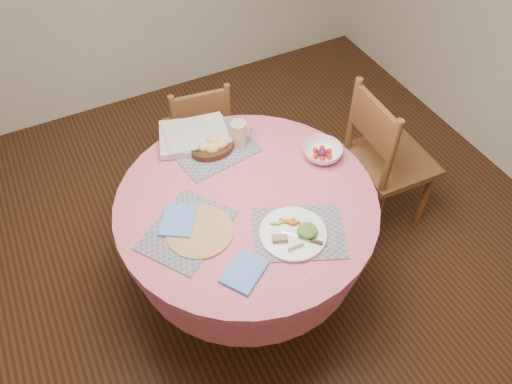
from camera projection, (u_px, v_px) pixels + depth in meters
ground at (248, 284)px, 2.89m from camera, size 4.00×4.00×0.00m
room_envelope at (242, 5)px, 1.61m from camera, size 4.01×4.01×2.71m
dining_table at (247, 225)px, 2.47m from camera, size 1.24×1.24×0.75m
chair_right at (385, 157)px, 2.87m from camera, size 0.45×0.47×0.97m
chair_back at (200, 132)px, 3.11m from camera, size 0.44×0.42×0.84m
placemat_front at (298, 233)px, 2.20m from camera, size 0.49×0.44×0.01m
placemat_left at (187, 230)px, 2.21m from camera, size 0.50×0.47×0.01m
placemat_back at (215, 149)px, 2.55m from camera, size 0.44×0.36×0.01m
wicker_trivet at (200, 231)px, 2.20m from camera, size 0.30×0.30×0.01m
napkin_near at (244, 272)px, 2.06m from camera, size 0.23×0.22×0.01m
napkin_far at (178, 221)px, 2.23m from camera, size 0.21×0.23×0.01m
dinner_plate at (295, 233)px, 2.18m from camera, size 0.30×0.30×0.05m
bread_bowl at (212, 146)px, 2.52m from camera, size 0.23×0.23×0.08m
latte_mug at (239, 134)px, 2.53m from camera, size 0.12×0.08×0.14m
fruit_bowl at (322, 152)px, 2.50m from camera, size 0.21×0.21×0.06m
newspaper_stack at (193, 136)px, 2.58m from camera, size 0.41×0.36×0.04m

